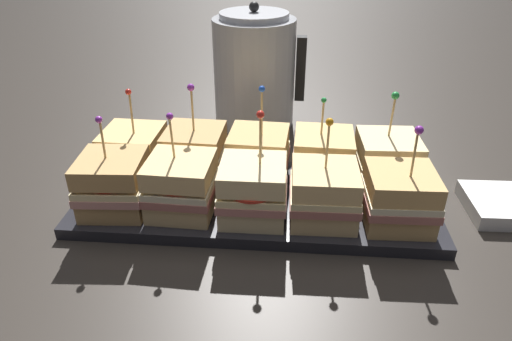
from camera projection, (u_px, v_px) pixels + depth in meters
name	position (u px, v px, depth m)	size (l,w,h in m)	color
ground_plane	(256.00, 204.00, 0.73)	(6.00, 6.00, 0.00)	#2D2823
serving_platter	(256.00, 200.00, 0.72)	(0.55, 0.23, 0.02)	#232328
sandwich_front_far_left	(114.00, 184.00, 0.67)	(0.10, 0.10, 0.15)	tan
sandwich_front_left	(181.00, 186.00, 0.66)	(0.10, 0.10, 0.15)	#DBB77A
sandwich_front_center	(254.00, 191.00, 0.65)	(0.10, 0.10, 0.16)	beige
sandwich_front_right	(324.00, 194.00, 0.64)	(0.10, 0.10, 0.15)	#DBB77A
sandwich_front_far_right	(399.00, 197.00, 0.64)	(0.10, 0.10, 0.15)	tan
sandwich_back_far_left	(134.00, 152.00, 0.75)	(0.10, 0.10, 0.15)	tan
sandwich_back_left	(195.00, 154.00, 0.75)	(0.10, 0.10, 0.16)	tan
sandwich_back_center	(260.00, 157.00, 0.74)	(0.10, 0.10, 0.16)	tan
sandwich_back_right	(323.00, 159.00, 0.73)	(0.10, 0.10, 0.14)	tan
sandwich_back_far_right	(387.00, 162.00, 0.72)	(0.10, 0.10, 0.16)	beige
kettle_steel	(255.00, 71.00, 0.95)	(0.19, 0.17, 0.25)	#B7BABF
napkin_stack	(502.00, 205.00, 0.70)	(0.11, 0.11, 0.02)	white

